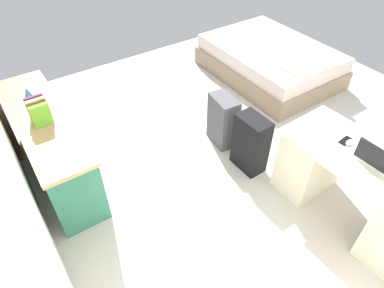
% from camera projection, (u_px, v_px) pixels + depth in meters
% --- Properties ---
extents(ground_plane, '(5.68, 5.68, 0.00)m').
position_uv_depth(ground_plane, '(251.00, 150.00, 3.96)').
color(ground_plane, beige).
extents(desk, '(1.46, 0.70, 0.74)m').
position_uv_depth(desk, '(355.00, 188.00, 3.02)').
color(desk, beige).
rests_on(desk, ground_plane).
extents(credenza, '(1.80, 0.48, 0.75)m').
position_uv_depth(credenza, '(51.00, 146.00, 3.46)').
color(credenza, '#2D7056').
rests_on(credenza, ground_plane).
extents(bed, '(1.90, 1.41, 0.58)m').
position_uv_depth(bed, '(270.00, 61.00, 5.04)').
color(bed, gray).
rests_on(bed, ground_plane).
extents(suitcase_black, '(0.36, 0.23, 0.65)m').
position_uv_depth(suitcase_black, '(251.00, 144.00, 3.56)').
color(suitcase_black, black).
rests_on(suitcase_black, ground_plane).
extents(suitcase_spare_grey, '(0.38, 0.26, 0.62)m').
position_uv_depth(suitcase_spare_grey, '(223.00, 120.00, 3.88)').
color(suitcase_spare_grey, '#4C4C51').
rests_on(suitcase_spare_grey, ground_plane).
extents(laptop, '(0.32, 0.23, 0.21)m').
position_uv_depth(laptop, '(376.00, 159.00, 2.73)').
color(laptop, silver).
rests_on(laptop, desk).
extents(computer_mouse, '(0.06, 0.10, 0.03)m').
position_uv_depth(computer_mouse, '(350.00, 142.00, 2.93)').
color(computer_mouse, white).
rests_on(computer_mouse, desk).
extents(cell_phone_by_mouse, '(0.08, 0.14, 0.01)m').
position_uv_depth(cell_phone_by_mouse, '(346.00, 141.00, 2.96)').
color(cell_phone_by_mouse, black).
rests_on(cell_phone_by_mouse, desk).
extents(book_row, '(0.19, 0.17, 0.24)m').
position_uv_depth(book_row, '(39.00, 111.00, 3.09)').
color(book_row, '#64B72F').
rests_on(book_row, credenza).
extents(figurine_small, '(0.08, 0.08, 0.11)m').
position_uv_depth(figurine_small, '(27.00, 92.00, 3.42)').
color(figurine_small, '#4C7FBF').
rests_on(figurine_small, credenza).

